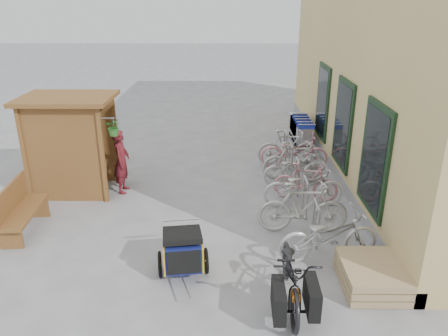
{
  "coord_description": "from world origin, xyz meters",
  "views": [
    {
      "loc": [
        0.56,
        -7.56,
        4.56
      ],
      "look_at": [
        0.5,
        1.5,
        1.0
      ],
      "focal_mm": 35.0,
      "sensor_mm": 36.0,
      "label": 1
    }
  ],
  "objects_px": {
    "bike_0": "(329,236)",
    "bike_1": "(303,208)",
    "child_trailer": "(183,249)",
    "kiosk": "(67,131)",
    "person_kiosk": "(122,161)",
    "bike_5": "(295,160)",
    "shopping_carts": "(301,127)",
    "bike_7": "(288,147)",
    "bike_2": "(304,187)",
    "bike_6": "(294,151)",
    "bench": "(19,209)",
    "cargo_bike": "(292,276)",
    "pallet_stack": "(372,275)",
    "bike_3": "(306,182)",
    "bike_4": "(294,168)"
  },
  "relations": [
    {
      "from": "bike_4",
      "to": "bike_6",
      "type": "xyz_separation_m",
      "value": [
        0.17,
        1.12,
        0.07
      ]
    },
    {
      "from": "kiosk",
      "to": "child_trailer",
      "type": "xyz_separation_m",
      "value": [
        3.08,
        -3.52,
        -1.07
      ]
    },
    {
      "from": "kiosk",
      "to": "person_kiosk",
      "type": "xyz_separation_m",
      "value": [
        1.26,
        -0.04,
        -0.75
      ]
    },
    {
      "from": "bike_2",
      "to": "pallet_stack",
      "type": "bearing_deg",
      "value": -171.25
    },
    {
      "from": "bike_1",
      "to": "bike_2",
      "type": "height_order",
      "value": "bike_1"
    },
    {
      "from": "bike_6",
      "to": "child_trailer",
      "type": "bearing_deg",
      "value": 157.17
    },
    {
      "from": "pallet_stack",
      "to": "child_trailer",
      "type": "distance_m",
      "value": 3.23
    },
    {
      "from": "shopping_carts",
      "to": "bike_1",
      "type": "bearing_deg",
      "value": -98.5
    },
    {
      "from": "bike_4",
      "to": "bike_6",
      "type": "distance_m",
      "value": 1.13
    },
    {
      "from": "bike_3",
      "to": "bike_2",
      "type": "bearing_deg",
      "value": 178.0
    },
    {
      "from": "person_kiosk",
      "to": "bike_6",
      "type": "bearing_deg",
      "value": -69.3
    },
    {
      "from": "bike_6",
      "to": "bike_7",
      "type": "height_order",
      "value": "bike_7"
    },
    {
      "from": "child_trailer",
      "to": "bike_0",
      "type": "relative_size",
      "value": 0.79
    },
    {
      "from": "cargo_bike",
      "to": "bike_3",
      "type": "xyz_separation_m",
      "value": [
        0.85,
        3.82,
        -0.05
      ]
    },
    {
      "from": "bike_1",
      "to": "bike_3",
      "type": "relative_size",
      "value": 1.2
    },
    {
      "from": "bike_4",
      "to": "bike_7",
      "type": "height_order",
      "value": "bike_7"
    },
    {
      "from": "shopping_carts",
      "to": "bike_4",
      "type": "distance_m",
      "value": 3.47
    },
    {
      "from": "bike_1",
      "to": "bike_4",
      "type": "distance_m",
      "value": 2.54
    },
    {
      "from": "bike_2",
      "to": "bike_4",
      "type": "bearing_deg",
      "value": -1.86
    },
    {
      "from": "child_trailer",
      "to": "kiosk",
      "type": "bearing_deg",
      "value": 123.07
    },
    {
      "from": "cargo_bike",
      "to": "bike_4",
      "type": "bearing_deg",
      "value": 82.91
    },
    {
      "from": "child_trailer",
      "to": "bike_4",
      "type": "xyz_separation_m",
      "value": [
        2.49,
        4.0,
        -0.06
      ]
    },
    {
      "from": "kiosk",
      "to": "bike_6",
      "type": "height_order",
      "value": "kiosk"
    },
    {
      "from": "child_trailer",
      "to": "bike_4",
      "type": "relative_size",
      "value": 0.93
    },
    {
      "from": "bike_6",
      "to": "cargo_bike",
      "type": "bearing_deg",
      "value": 176.19
    },
    {
      "from": "cargo_bike",
      "to": "bike_5",
      "type": "relative_size",
      "value": 1.15
    },
    {
      "from": "person_kiosk",
      "to": "bike_7",
      "type": "distance_m",
      "value": 4.74
    },
    {
      "from": "shopping_carts",
      "to": "person_kiosk",
      "type": "bearing_deg",
      "value": -142.09
    },
    {
      "from": "bike_2",
      "to": "bike_6",
      "type": "height_order",
      "value": "bike_6"
    },
    {
      "from": "kiosk",
      "to": "pallet_stack",
      "type": "xyz_separation_m",
      "value": [
        6.28,
        -3.87,
        -1.34
      ]
    },
    {
      "from": "cargo_bike",
      "to": "bike_1",
      "type": "bearing_deg",
      "value": 78.13
    },
    {
      "from": "bike_0",
      "to": "bike_5",
      "type": "bearing_deg",
      "value": -9.34
    },
    {
      "from": "person_kiosk",
      "to": "bike_5",
      "type": "distance_m",
      "value": 4.48
    },
    {
      "from": "kiosk",
      "to": "cargo_bike",
      "type": "xyz_separation_m",
      "value": [
        4.86,
        -4.32,
        -1.04
      ]
    },
    {
      "from": "cargo_bike",
      "to": "bike_2",
      "type": "distance_m",
      "value": 3.55
    },
    {
      "from": "shopping_carts",
      "to": "bench",
      "type": "bearing_deg",
      "value": -138.33
    },
    {
      "from": "bench",
      "to": "bike_2",
      "type": "height_order",
      "value": "bench"
    },
    {
      "from": "bike_3",
      "to": "bike_4",
      "type": "height_order",
      "value": "bike_3"
    },
    {
      "from": "bike_1",
      "to": "bike_5",
      "type": "height_order",
      "value": "bike_1"
    },
    {
      "from": "shopping_carts",
      "to": "person_kiosk",
      "type": "xyz_separation_m",
      "value": [
        -5.02,
        -3.91,
        0.25
      ]
    },
    {
      "from": "bench",
      "to": "cargo_bike",
      "type": "relative_size",
      "value": 0.84
    },
    {
      "from": "bike_0",
      "to": "bike_7",
      "type": "relative_size",
      "value": 1.09
    },
    {
      "from": "bike_5",
      "to": "bike_7",
      "type": "height_order",
      "value": "bike_7"
    },
    {
      "from": "bike_3",
      "to": "bike_4",
      "type": "distance_m",
      "value": 0.99
    },
    {
      "from": "kiosk",
      "to": "shopping_carts",
      "type": "bearing_deg",
      "value": 31.68
    },
    {
      "from": "child_trailer",
      "to": "person_kiosk",
      "type": "distance_m",
      "value": 3.94
    },
    {
      "from": "person_kiosk",
      "to": "bike_6",
      "type": "distance_m",
      "value": 4.78
    },
    {
      "from": "pallet_stack",
      "to": "bike_2",
      "type": "distance_m",
      "value": 3.11
    },
    {
      "from": "bike_0",
      "to": "bike_1",
      "type": "distance_m",
      "value": 1.06
    },
    {
      "from": "bench",
      "to": "bike_2",
      "type": "relative_size",
      "value": 0.9
    }
  ]
}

